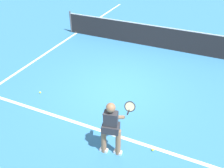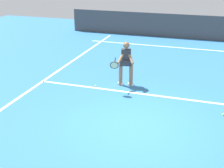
{
  "view_description": "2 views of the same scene",
  "coord_description": "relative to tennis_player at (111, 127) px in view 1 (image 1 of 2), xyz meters",
  "views": [
    {
      "loc": [
        2.74,
        -6.46,
        4.85
      ],
      "look_at": [
        0.3,
        -1.03,
        0.91
      ],
      "focal_mm": 39.36,
      "sensor_mm": 36.0,
      "label": 1
    },
    {
      "loc": [
        -1.65,
        7.03,
        4.06
      ],
      "look_at": [
        0.83,
        -0.58,
        0.84
      ],
      "focal_mm": 49.41,
      "sensor_mm": 36.0,
      "label": 2
    }
  ],
  "objects": [
    {
      "name": "court_net",
      "position": [
        -0.99,
        6.48,
        -0.33
      ],
      "size": [
        8.55,
        0.08,
        1.1
      ],
      "color": "#4C4C51",
      "rests_on": "ground"
    },
    {
      "name": "ground_plane",
      "position": [
        -0.99,
        2.6,
        -0.85
      ],
      "size": [
        27.95,
        27.95,
        0.0
      ],
      "primitive_type": "plane",
      "color": "teal"
    },
    {
      "name": "tennis_ball_mid",
      "position": [
        -3.24,
        1.31,
        -0.81
      ],
      "size": [
        0.07,
        0.07,
        0.07
      ],
      "primitive_type": "sphere",
      "color": "#D1E533",
      "rests_on": "ground"
    },
    {
      "name": "service_line_marking",
      "position": [
        -0.99,
        0.55,
        -0.84
      ],
      "size": [
        7.87,
        0.1,
        0.01
      ],
      "primitive_type": "cube",
      "color": "white",
      "rests_on": "ground"
    },
    {
      "name": "tennis_ball_near",
      "position": [
        0.95,
        0.45,
        -0.81
      ],
      "size": [
        0.07,
        0.07,
        0.07
      ],
      "primitive_type": "sphere",
      "color": "#D1E533",
      "rests_on": "ground"
    },
    {
      "name": "sideline_left_marking",
      "position": [
        -4.93,
        2.6,
        -0.84
      ],
      "size": [
        0.1,
        19.5,
        0.01
      ],
      "primitive_type": "cube",
      "color": "white",
      "rests_on": "ground"
    },
    {
      "name": "tennis_player",
      "position": [
        0.0,
        0.0,
        0.0
      ],
      "size": [
        0.69,
        1.05,
        1.55
      ],
      "color": "#8C6647",
      "rests_on": "ground"
    }
  ]
}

